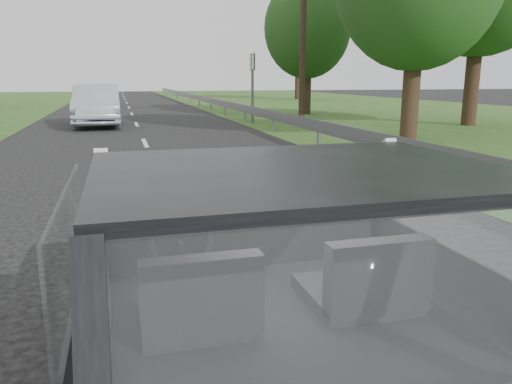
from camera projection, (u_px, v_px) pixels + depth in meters
subject_car at (268, 291)px, 2.56m from camera, size 1.80×4.00×1.45m
dashboard at (239, 232)px, 3.12m from camera, size 1.58×0.45×0.30m
driver_seat at (199, 295)px, 2.15m from camera, size 0.50×0.72×0.42m
passenger_seat at (367, 276)px, 2.35m from camera, size 0.50×0.72×0.42m
steering_wheel at (181, 242)px, 2.72m from camera, size 0.36×0.36×0.04m
cat at (278, 193)px, 3.14m from camera, size 0.58×0.22×0.25m
guardrail at (315, 125)px, 13.10m from camera, size 0.05×90.00×0.32m
other_car at (97, 105)px, 19.06m from camera, size 1.92×4.77×1.56m
highway_sign at (252, 89)px, 20.12m from camera, size 0.22×1.10×2.74m
utility_pole at (303, 24)px, 21.15m from camera, size 0.33×0.33×8.09m
tree_0 at (416, 12)px, 14.23m from camera, size 5.70×5.70×7.28m
tree_2 at (307, 48)px, 24.68m from camera, size 5.60×5.60×6.46m
tree_3 at (299, 50)px, 42.18m from camera, size 6.22×6.22×8.24m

